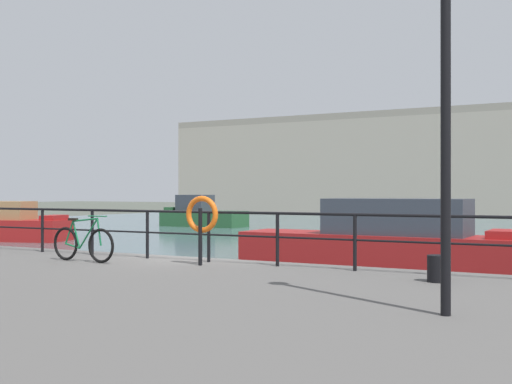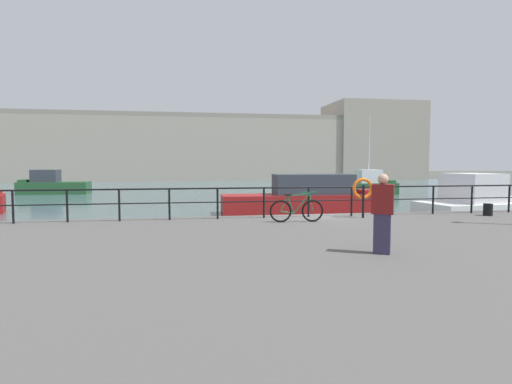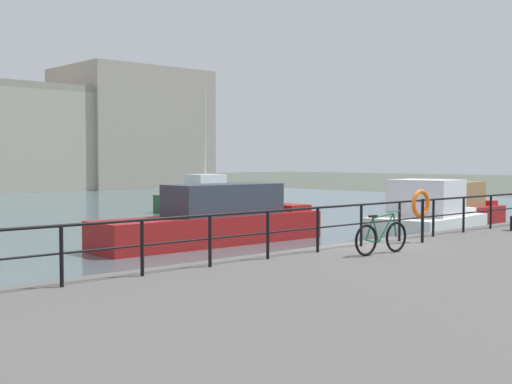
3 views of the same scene
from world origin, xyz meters
The scene contains 8 objects.
ground_plane centered at (0.00, 0.00, 0.00)m, with size 240.00×240.00×0.00m, color #4C5147.
moored_green_narrowboat centered at (2.06, 8.27, 0.89)m, with size 9.52×2.36×2.24m.
moored_blue_motorboat centered at (15.47, 6.28, 0.72)m, with size 6.07×2.66×2.09m.
moored_harbor_tender centered at (11.78, 21.53, 0.82)m, with size 5.51×2.65×7.37m.
moored_white_yacht centered at (9.54, 4.01, 0.88)m, with size 5.62×3.53×2.36m.
quay_railing centered at (-1.43, -0.75, 1.73)m, with size 21.06×0.07×1.08m.
parked_bicycle centered at (-1.39, -1.95, 1.38)m, with size 1.77×0.16×0.98m.
life_ring_stand centered at (1.17, -1.29, 1.96)m, with size 0.75×0.16×1.40m.
Camera 3 is at (-14.00, -11.44, 3.15)m, focal length 47.60 mm.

